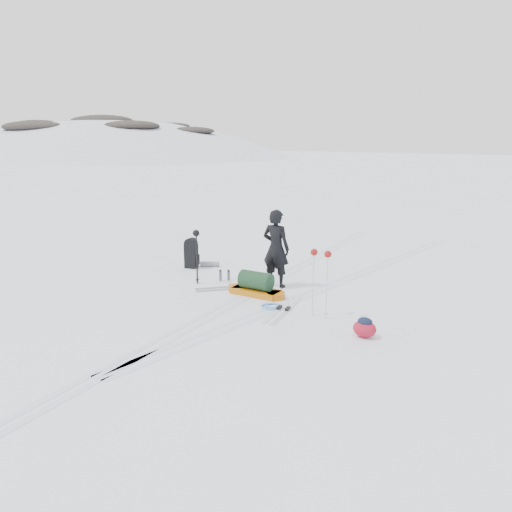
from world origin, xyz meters
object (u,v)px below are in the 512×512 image
object	(u,v)px
pulk_sled	(256,286)
ski_poles_black	(196,240)
skier	(276,248)
expedition_rucksack	(194,254)

from	to	relation	value
pulk_sled	ski_poles_black	size ratio (longest dim) A/B	1.08
skier	ski_poles_black	bearing A→B (deg)	23.82
skier	pulk_sled	size ratio (longest dim) A/B	1.29
skier	expedition_rucksack	size ratio (longest dim) A/B	2.24
skier	expedition_rucksack	world-z (taller)	skier
expedition_rucksack	skier	bearing A→B (deg)	-19.08
pulk_sled	ski_poles_black	xyz separation A→B (m)	(-1.81, -0.03, 0.94)
skier	pulk_sled	distance (m)	1.16
skier	ski_poles_black	distance (m)	2.05
pulk_sled	expedition_rucksack	xyz separation A→B (m)	(-2.92, 1.15, 0.19)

